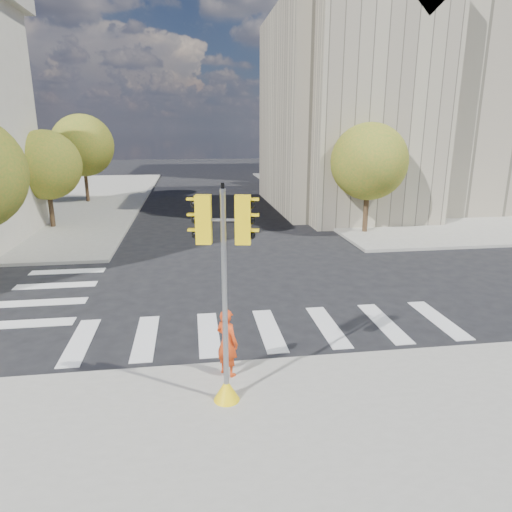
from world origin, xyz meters
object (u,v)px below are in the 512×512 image
(lamp_near, at_px, (353,149))
(lamp_far, at_px, (301,143))
(photographer, at_px, (227,342))
(traffic_signal, at_px, (225,315))

(lamp_near, height_order, lamp_far, same)
(lamp_near, bearing_deg, lamp_far, 90.00)
(lamp_near, distance_m, photographer, 21.22)
(traffic_signal, bearing_deg, lamp_near, 74.30)
(lamp_far, distance_m, traffic_signal, 35.12)
(traffic_signal, bearing_deg, lamp_far, 84.45)
(lamp_far, distance_m, photographer, 34.16)
(lamp_near, bearing_deg, traffic_signal, -116.16)
(lamp_far, height_order, traffic_signal, lamp_far)
(traffic_signal, relative_size, photographer, 2.83)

